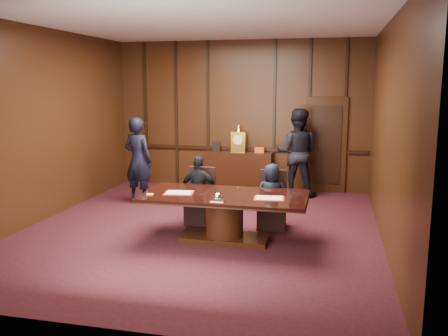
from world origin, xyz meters
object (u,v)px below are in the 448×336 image
at_px(sideboard, 239,169).
at_px(witness_left, 138,160).
at_px(conference_table, 225,210).
at_px(witness_right, 297,153).
at_px(signatory_left, 199,190).
at_px(signatory_right, 272,196).

xyz_separation_m(sideboard, witness_left, (-1.81, -1.73, 0.42)).
bearing_deg(conference_table, witness_right, 75.86).
xyz_separation_m(conference_table, witness_right, (0.86, 3.42, 0.47)).
bearing_deg(witness_left, witness_right, -141.96).
relative_size(sideboard, signatory_left, 1.30).
relative_size(conference_table, witness_left, 1.45).
relative_size(sideboard, signatory_right, 1.39).
relative_size(sideboard, witness_right, 0.82).
bearing_deg(signatory_right, conference_table, 49.33).
distance_m(conference_table, signatory_right, 1.03).
xyz_separation_m(signatory_right, witness_right, (0.21, 2.62, 0.40)).
bearing_deg(witness_left, conference_table, 153.57).
height_order(conference_table, signatory_right, signatory_right).
bearing_deg(sideboard, signatory_left, -92.34).
xyz_separation_m(sideboard, witness_right, (1.39, -0.34, 0.49)).
height_order(witness_left, witness_right, witness_right).
bearing_deg(signatory_right, witness_right, -96.19).
distance_m(sideboard, conference_table, 3.80).
relative_size(signatory_right, witness_right, 0.59).
distance_m(signatory_left, witness_left, 2.11).
distance_m(signatory_right, witness_left, 3.25).
distance_m(sideboard, witness_left, 2.53).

